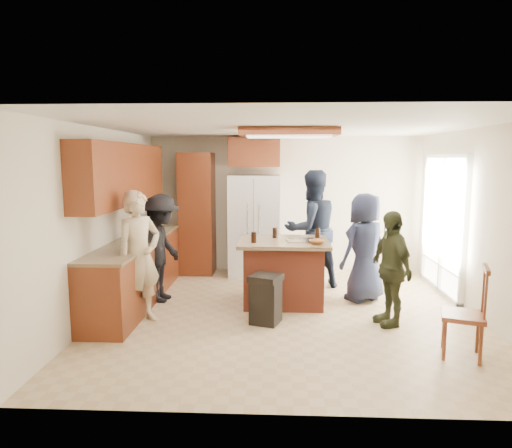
{
  "coord_description": "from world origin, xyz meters",
  "views": [
    {
      "loc": [
        -0.15,
        -5.99,
        2.08
      ],
      "look_at": [
        -0.45,
        0.55,
        1.15
      ],
      "focal_mm": 32.0,
      "sensor_mm": 36.0,
      "label": 1
    }
  ],
  "objects_px": {
    "person_behind_left": "(312,229)",
    "person_behind_right": "(365,247)",
    "trash_bin": "(266,299)",
    "person_side_right": "(391,268)",
    "spindle_chair": "(465,316)",
    "kitchen_island": "(283,271)",
    "person_front_left": "(139,257)",
    "refrigerator": "(254,225)",
    "person_counter": "(161,248)"
  },
  "relations": [
    {
      "from": "person_behind_right",
      "to": "person_side_right",
      "type": "distance_m",
      "value": 1.0
    },
    {
      "from": "kitchen_island",
      "to": "spindle_chair",
      "type": "relative_size",
      "value": 1.29
    },
    {
      "from": "person_behind_left",
      "to": "refrigerator",
      "type": "xyz_separation_m",
      "value": [
        -0.96,
        0.8,
        -0.06
      ]
    },
    {
      "from": "person_behind_left",
      "to": "refrigerator",
      "type": "height_order",
      "value": "person_behind_left"
    },
    {
      "from": "person_behind_right",
      "to": "refrigerator",
      "type": "relative_size",
      "value": 0.89
    },
    {
      "from": "person_counter",
      "to": "spindle_chair",
      "type": "relative_size",
      "value": 1.59
    },
    {
      "from": "person_counter",
      "to": "person_side_right",
      "type": "bearing_deg",
      "value": -96.63
    },
    {
      "from": "person_behind_left",
      "to": "person_behind_right",
      "type": "bearing_deg",
      "value": 111.9
    },
    {
      "from": "person_counter",
      "to": "refrigerator",
      "type": "xyz_separation_m",
      "value": [
        1.29,
        1.62,
        0.11
      ]
    },
    {
      "from": "person_counter",
      "to": "trash_bin",
      "type": "bearing_deg",
      "value": -110.77
    },
    {
      "from": "trash_bin",
      "to": "person_behind_left",
      "type": "bearing_deg",
      "value": 67.6
    },
    {
      "from": "refrigerator",
      "to": "spindle_chair",
      "type": "height_order",
      "value": "refrigerator"
    },
    {
      "from": "person_behind_right",
      "to": "person_counter",
      "type": "xyz_separation_m",
      "value": [
        -2.98,
        -0.15,
        -0.01
      ]
    },
    {
      "from": "person_behind_right",
      "to": "trash_bin",
      "type": "distance_m",
      "value": 1.81
    },
    {
      "from": "person_front_left",
      "to": "person_side_right",
      "type": "relative_size",
      "value": 1.17
    },
    {
      "from": "person_counter",
      "to": "kitchen_island",
      "type": "relative_size",
      "value": 1.24
    },
    {
      "from": "refrigerator",
      "to": "spindle_chair",
      "type": "distance_m",
      "value": 4.19
    },
    {
      "from": "person_behind_left",
      "to": "person_behind_right",
      "type": "xyz_separation_m",
      "value": [
        0.73,
        -0.68,
        -0.16
      ]
    },
    {
      "from": "refrigerator",
      "to": "kitchen_island",
      "type": "bearing_deg",
      "value": -73.34
    },
    {
      "from": "person_front_left",
      "to": "kitchen_island",
      "type": "bearing_deg",
      "value": -26.06
    },
    {
      "from": "person_behind_left",
      "to": "trash_bin",
      "type": "distance_m",
      "value": 1.94
    },
    {
      "from": "refrigerator",
      "to": "kitchen_island",
      "type": "distance_m",
      "value": 1.79
    },
    {
      "from": "person_counter",
      "to": "trash_bin",
      "type": "xyz_separation_m",
      "value": [
        1.56,
        -0.87,
        -0.47
      ]
    },
    {
      "from": "person_front_left",
      "to": "kitchen_island",
      "type": "distance_m",
      "value": 2.06
    },
    {
      "from": "person_behind_left",
      "to": "kitchen_island",
      "type": "relative_size",
      "value": 1.5
    },
    {
      "from": "person_behind_right",
      "to": "person_counter",
      "type": "bearing_deg",
      "value": -32.96
    },
    {
      "from": "refrigerator",
      "to": "person_counter",
      "type": "bearing_deg",
      "value": -128.5
    },
    {
      "from": "person_front_left",
      "to": "person_counter",
      "type": "bearing_deg",
      "value": 35.75
    },
    {
      "from": "trash_bin",
      "to": "spindle_chair",
      "type": "xyz_separation_m",
      "value": [
        2.12,
        -0.92,
        0.13
      ]
    },
    {
      "from": "person_side_right",
      "to": "refrigerator",
      "type": "distance_m",
      "value": 3.07
    },
    {
      "from": "person_behind_left",
      "to": "trash_bin",
      "type": "height_order",
      "value": "person_behind_left"
    },
    {
      "from": "person_behind_right",
      "to": "person_front_left",
      "type": "bearing_deg",
      "value": -16.64
    },
    {
      "from": "person_side_right",
      "to": "person_front_left",
      "type": "bearing_deg",
      "value": -104.24
    },
    {
      "from": "trash_bin",
      "to": "spindle_chair",
      "type": "relative_size",
      "value": 0.63
    },
    {
      "from": "person_behind_left",
      "to": "person_counter",
      "type": "relative_size",
      "value": 1.21
    },
    {
      "from": "person_counter",
      "to": "person_behind_right",
      "type": "bearing_deg",
      "value": -78.83
    },
    {
      "from": "trash_bin",
      "to": "person_front_left",
      "type": "bearing_deg",
      "value": -178.64
    },
    {
      "from": "person_side_right",
      "to": "spindle_chair",
      "type": "xyz_separation_m",
      "value": [
        0.55,
        -0.95,
        -0.27
      ]
    },
    {
      "from": "person_behind_right",
      "to": "spindle_chair",
      "type": "relative_size",
      "value": 1.61
    },
    {
      "from": "person_front_left",
      "to": "person_side_right",
      "type": "xyz_separation_m",
      "value": [
        3.17,
        0.07,
        -0.12
      ]
    },
    {
      "from": "kitchen_island",
      "to": "trash_bin",
      "type": "distance_m",
      "value": 0.87
    },
    {
      "from": "kitchen_island",
      "to": "trash_bin",
      "type": "xyz_separation_m",
      "value": [
        -0.23,
        -0.82,
        -0.16
      ]
    },
    {
      "from": "refrigerator",
      "to": "person_behind_right",
      "type": "bearing_deg",
      "value": -41.07
    },
    {
      "from": "person_behind_right",
      "to": "person_side_right",
      "type": "bearing_deg",
      "value": 62.42
    },
    {
      "from": "person_side_right",
      "to": "trash_bin",
      "type": "relative_size",
      "value": 2.31
    },
    {
      "from": "refrigerator",
      "to": "trash_bin",
      "type": "bearing_deg",
      "value": -83.88
    },
    {
      "from": "person_side_right",
      "to": "spindle_chair",
      "type": "bearing_deg",
      "value": 14.53
    },
    {
      "from": "person_side_right",
      "to": "kitchen_island",
      "type": "relative_size",
      "value": 1.14
    },
    {
      "from": "person_counter",
      "to": "kitchen_island",
      "type": "xyz_separation_m",
      "value": [
        1.79,
        -0.05,
        -0.32
      ]
    },
    {
      "from": "person_front_left",
      "to": "person_counter",
      "type": "distance_m",
      "value": 0.91
    }
  ]
}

